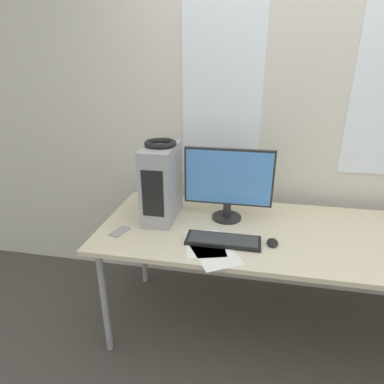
# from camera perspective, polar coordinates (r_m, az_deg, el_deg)

# --- Properties ---
(wall_back) EXTENTS (8.00, 0.07, 2.70)m
(wall_back) POSITION_cam_1_polar(r_m,az_deg,el_deg) (2.37, 18.92, 12.22)
(wall_back) COLOR beige
(wall_back) RESTS_ON ground_plane
(desk) EXTENTS (2.41, 0.86, 0.77)m
(desk) POSITION_cam_1_polar(r_m,az_deg,el_deg) (2.04, 18.59, -8.03)
(desk) COLOR beige
(desk) RESTS_ON ground_plane
(pc_tower) EXTENTS (0.18, 0.39, 0.47)m
(pc_tower) POSITION_cam_1_polar(r_m,az_deg,el_deg) (2.03, -5.39, 1.68)
(pc_tower) COLOR #9E9EA3
(pc_tower) RESTS_ON desk
(headphones) EXTENTS (0.20, 0.20, 0.03)m
(headphones) POSITION_cam_1_polar(r_m,az_deg,el_deg) (1.96, -5.64, 8.62)
(headphones) COLOR black
(headphones) RESTS_ON pc_tower
(monitor_main) EXTENTS (0.55, 0.19, 0.46)m
(monitor_main) POSITION_cam_1_polar(r_m,az_deg,el_deg) (2.00, 6.46, 1.84)
(monitor_main) COLOR black
(monitor_main) RESTS_ON desk
(keyboard) EXTENTS (0.42, 0.15, 0.02)m
(keyboard) POSITION_cam_1_polar(r_m,az_deg,el_deg) (1.83, 5.56, -8.56)
(keyboard) COLOR black
(keyboard) RESTS_ON desk
(mouse) EXTENTS (0.06, 0.09, 0.03)m
(mouse) POSITION_cam_1_polar(r_m,az_deg,el_deg) (1.85, 14.11, -8.69)
(mouse) COLOR black
(mouse) RESTS_ON desk
(cell_phone) EXTENTS (0.10, 0.14, 0.01)m
(cell_phone) POSITION_cam_1_polar(r_m,az_deg,el_deg) (1.97, -12.80, -6.86)
(cell_phone) COLOR #99999E
(cell_phone) RESTS_ON desk
(paper_sheet_left) EXTENTS (0.28, 0.34, 0.00)m
(paper_sheet_left) POSITION_cam_1_polar(r_m,az_deg,el_deg) (1.82, 2.18, -9.09)
(paper_sheet_left) COLOR white
(paper_sheet_left) RESTS_ON desk
(paper_sheet_front) EXTENTS (0.33, 0.36, 0.00)m
(paper_sheet_front) POSITION_cam_1_polar(r_m,az_deg,el_deg) (1.74, 4.06, -10.74)
(paper_sheet_front) COLOR white
(paper_sheet_front) RESTS_ON desk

